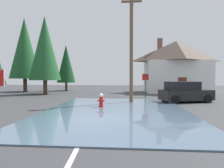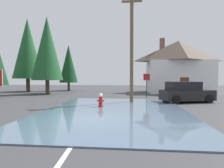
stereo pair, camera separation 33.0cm
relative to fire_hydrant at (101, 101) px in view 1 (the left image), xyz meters
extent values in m
cube|color=#38383A|center=(0.26, -3.71, -0.51)|extent=(80.00, 80.00, 0.10)
cube|color=#4C6075|center=(1.08, -1.26, -0.44)|extent=(8.40, 12.70, 0.05)
cube|color=silver|center=(-0.36, -4.92, -0.46)|extent=(4.29, 0.56, 0.01)
cylinder|color=red|center=(0.00, 0.00, -0.41)|extent=(0.34, 0.34, 0.11)
cylinder|color=red|center=(0.00, 0.00, -0.04)|extent=(0.25, 0.25, 0.62)
sphere|color=white|center=(0.00, 0.00, 0.34)|extent=(0.27, 0.27, 0.27)
cylinder|color=red|center=(-0.18, 0.00, -0.01)|extent=(0.11, 0.10, 0.10)
cylinder|color=red|center=(0.18, 0.00, -0.01)|extent=(0.11, 0.10, 0.10)
cylinder|color=red|center=(0.00, -0.18, -0.01)|extent=(0.12, 0.11, 0.12)
cylinder|color=brown|center=(2.04, 2.76, 3.82)|extent=(0.28, 0.28, 8.57)
cube|color=brown|center=(2.04, 2.76, 7.51)|extent=(1.60, 0.14, 0.14)
cylinder|color=slate|center=(1.37, 2.76, 7.64)|extent=(0.10, 0.10, 0.12)
cylinder|color=#1E4C28|center=(3.48, 6.48, 0.71)|extent=(0.08, 0.08, 2.35)
cube|color=white|center=(3.48, 6.48, 1.57)|extent=(0.65, 0.17, 0.66)
cube|color=red|center=(3.48, 6.48, 1.57)|extent=(0.61, 0.17, 0.62)
cube|color=silver|center=(8.07, 13.79, 1.59)|extent=(8.00, 5.74, 4.10)
pyramid|color=brown|center=(8.07, 13.79, 4.97)|extent=(8.64, 6.20, 2.67)
cube|color=brown|center=(6.09, 14.65, 5.64)|extent=(0.63, 0.63, 2.40)
cube|color=#592D1E|center=(8.21, 11.10, 0.54)|extent=(1.00, 0.11, 2.00)
cube|color=black|center=(6.49, 3.48, 0.12)|extent=(4.41, 2.81, 0.82)
cube|color=black|center=(6.17, 3.39, 0.87)|extent=(2.78, 2.16, 0.67)
cylinder|color=black|center=(7.58, 4.71, -0.14)|extent=(0.68, 0.39, 0.64)
cylinder|color=black|center=(8.07, 3.02, -0.14)|extent=(0.68, 0.39, 0.64)
cylinder|color=black|center=(4.91, 3.94, -0.14)|extent=(0.68, 0.39, 0.64)
cylinder|color=black|center=(5.39, 2.25, -0.14)|extent=(0.68, 0.39, 0.64)
cylinder|color=#4C3823|center=(-8.14, 10.01, 0.37)|extent=(0.46, 0.46, 1.67)
cone|color=#1E5128|center=(-8.14, 10.01, 5.02)|extent=(3.72, 3.72, 7.62)
cylinder|color=#4C3823|center=(-7.40, 15.81, 0.15)|extent=(0.34, 0.34, 1.23)
cone|color=#143D1E|center=(-7.40, 15.81, 3.55)|extent=(2.72, 2.72, 5.59)
cylinder|color=#4C3823|center=(-12.49, 13.41, 0.45)|extent=(0.51, 0.51, 1.83)
cone|color=#1E5128|center=(-12.49, 13.41, 5.55)|extent=(4.08, 4.08, 8.36)
camera|label=1|loc=(1.81, -13.12, 1.57)|focal=31.92mm
camera|label=2|loc=(2.13, -13.09, 1.57)|focal=31.92mm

